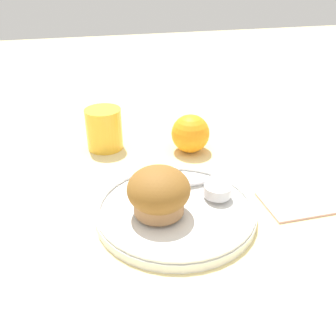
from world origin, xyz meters
The scene contains 9 objects.
ground_plane centered at (0.00, 0.00, 0.00)m, with size 3.00×3.00×0.00m, color beige.
plate centered at (0.02, -0.02, 0.01)m, with size 0.25×0.25×0.02m.
muffin centered at (-0.01, -0.03, 0.05)m, with size 0.09×0.09×0.07m.
cream_ramekin centered at (0.09, -0.01, 0.03)m, with size 0.04×0.04×0.02m.
berry_pair centered at (0.02, 0.03, 0.03)m, with size 0.03×0.02×0.02m.
butter_knife centered at (0.03, 0.03, 0.02)m, with size 0.16×0.03×0.00m.
orange_fruit centered at (0.10, 0.19, 0.04)m, with size 0.08×0.08×0.08m.
juice_glass centered at (-0.06, 0.24, 0.04)m, with size 0.07×0.07×0.09m.
folded_napkin centered at (0.24, -0.04, 0.00)m, with size 0.15×0.08×0.01m.
Camera 1 is at (-0.11, -0.48, 0.36)m, focal length 40.00 mm.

